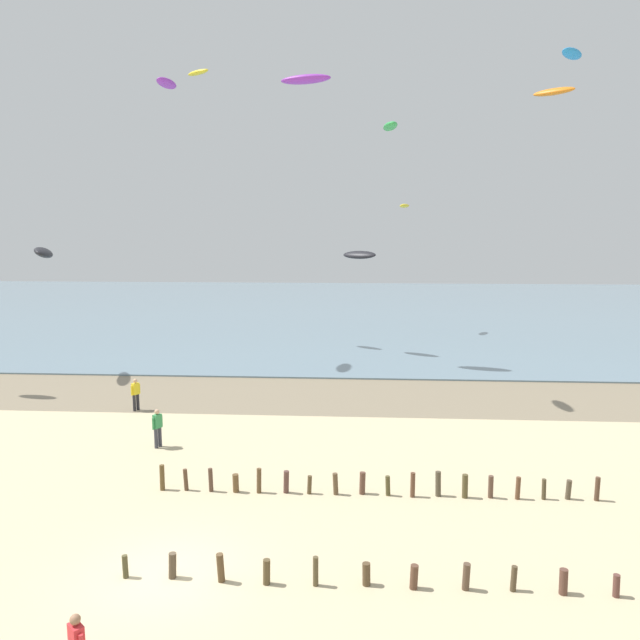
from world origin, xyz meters
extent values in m
plane|color=#C6B58C|center=(0.00, 0.00, 0.00)|extent=(160.00, 160.00, 0.00)
cube|color=#84755B|center=(0.00, 18.55, 0.00)|extent=(120.00, 7.84, 0.01)
cube|color=slate|center=(0.00, 57.47, 0.05)|extent=(160.00, 70.00, 0.10)
cylinder|color=#4B4529|center=(-1.08, -0.17, 0.31)|extent=(0.17, 0.18, 0.64)
cylinder|color=brown|center=(0.21, -0.11, 0.35)|extent=(0.23, 0.22, 0.71)
cylinder|color=brown|center=(1.57, -0.22, 0.40)|extent=(0.22, 0.23, 0.82)
cylinder|color=brown|center=(2.82, -0.24, 0.35)|extent=(0.21, 0.20, 0.70)
cylinder|color=brown|center=(4.13, -0.23, 0.41)|extent=(0.15, 0.15, 0.81)
cylinder|color=brown|center=(5.48, -0.12, 0.31)|extent=(0.22, 0.23, 0.62)
cylinder|color=brown|center=(6.73, -0.20, 0.33)|extent=(0.23, 0.22, 0.66)
cylinder|color=brown|center=(8.10, -0.17, 0.37)|extent=(0.21, 0.21, 0.74)
cylinder|color=#4C3D29|center=(9.33, -0.14, 0.34)|extent=(0.19, 0.19, 0.69)
cylinder|color=brown|center=(10.59, -0.20, 0.33)|extent=(0.22, 0.25, 0.68)
cylinder|color=brown|center=(11.91, -0.24, 0.30)|extent=(0.18, 0.18, 0.61)
cylinder|color=brown|center=(-1.87, 5.45, 0.47)|extent=(0.19, 0.22, 0.94)
cylinder|color=brown|center=(-1.01, 5.46, 0.40)|extent=(0.19, 0.15, 0.80)
cylinder|color=#503A2C|center=(-0.07, 5.42, 0.43)|extent=(0.18, 0.16, 0.87)
cylinder|color=brown|center=(0.84, 5.42, 0.34)|extent=(0.23, 0.24, 0.68)
cylinder|color=brown|center=(1.69, 5.43, 0.45)|extent=(0.18, 0.19, 0.91)
cylinder|color=brown|center=(2.67, 5.47, 0.41)|extent=(0.22, 0.23, 0.84)
cylinder|color=brown|center=(3.51, 5.45, 0.33)|extent=(0.18, 0.17, 0.67)
cylinder|color=brown|center=(4.45, 5.44, 0.39)|extent=(0.22, 0.19, 0.80)
cylinder|color=brown|center=(5.41, 5.57, 0.40)|extent=(0.23, 0.24, 0.81)
cylinder|color=#4C4427|center=(6.31, 5.48, 0.36)|extent=(0.19, 0.18, 0.73)
cylinder|color=brown|center=(7.19, 5.43, 0.44)|extent=(0.17, 0.21, 0.89)
cylinder|color=#4C4332|center=(8.10, 5.56, 0.45)|extent=(0.21, 0.23, 0.91)
cylinder|color=brown|center=(9.03, 5.47, 0.43)|extent=(0.21, 0.22, 0.86)
cylinder|color=brown|center=(9.93, 5.51, 0.41)|extent=(0.19, 0.21, 0.82)
cylinder|color=brown|center=(10.87, 5.47, 0.40)|extent=(0.18, 0.18, 0.81)
cylinder|color=#493E29|center=(11.78, 5.51, 0.37)|extent=(0.16, 0.17, 0.74)
cylinder|color=#4E4231|center=(12.64, 5.57, 0.35)|extent=(0.20, 0.20, 0.71)
cylinder|color=#513829|center=(13.61, 5.52, 0.42)|extent=(0.17, 0.17, 0.85)
cylinder|color=#232328|center=(-6.44, 14.93, 0.44)|extent=(0.16, 0.16, 0.88)
cylinder|color=#232328|center=(-6.32, 15.11, 0.44)|extent=(0.16, 0.16, 0.88)
cube|color=yellow|center=(-6.38, 15.02, 1.18)|extent=(0.38, 0.42, 0.60)
sphere|color=tan|center=(-6.38, 15.02, 1.60)|extent=(0.22, 0.22, 0.22)
cylinder|color=yellow|center=(-6.51, 14.82, 1.13)|extent=(0.09, 0.09, 0.52)
cylinder|color=yellow|center=(-6.25, 15.22, 1.13)|extent=(0.09, 0.09, 0.52)
cube|color=red|center=(-0.46, -4.27, 1.18)|extent=(0.41, 0.41, 0.60)
sphere|color=#9E7051|center=(-0.46, -4.27, 1.60)|extent=(0.22, 0.22, 0.22)
cylinder|color=red|center=(-0.63, -4.11, 1.13)|extent=(0.09, 0.09, 0.52)
cylinder|color=#383842|center=(-3.51, 9.64, 0.44)|extent=(0.16, 0.16, 0.88)
cylinder|color=#383842|center=(-3.40, 9.84, 0.44)|extent=(0.16, 0.16, 0.88)
cube|color=#338C4C|center=(-3.45, 9.74, 1.18)|extent=(0.37, 0.42, 0.60)
sphere|color=tan|center=(-3.45, 9.74, 1.60)|extent=(0.22, 0.22, 0.22)
cylinder|color=#338C4C|center=(-3.57, 9.53, 1.13)|extent=(0.09, 0.09, 0.52)
cylinder|color=#338C4C|center=(-3.34, 9.95, 1.13)|extent=(0.09, 0.09, 0.52)
ellipsoid|color=yellow|center=(9.31, 40.90, 11.56)|extent=(1.39, 2.05, 0.46)
ellipsoid|color=green|center=(6.83, 18.54, 14.87)|extent=(0.89, 2.27, 0.42)
ellipsoid|color=#2384D1|center=(18.43, 25.76, 20.31)|extent=(2.32, 2.59, 0.66)
ellipsoid|color=yellow|center=(-7.56, 34.35, 21.69)|extent=(2.40, 2.10, 0.55)
ellipsoid|color=black|center=(5.27, 30.71, 7.55)|extent=(2.95, 2.39, 0.83)
ellipsoid|color=purple|center=(1.57, 27.20, 19.37)|extent=(3.72, 2.06, 0.60)
ellipsoid|color=purple|center=(-7.82, 26.92, 19.18)|extent=(1.21, 2.81, 0.66)
ellipsoid|color=orange|center=(20.44, 35.79, 20.17)|extent=(3.34, 2.97, 0.87)
ellipsoid|color=black|center=(-14.67, 22.22, 7.98)|extent=(2.24, 3.56, 0.98)
camera|label=1|loc=(5.18, -15.19, 9.38)|focal=34.14mm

